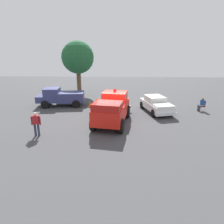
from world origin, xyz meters
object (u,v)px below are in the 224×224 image
object	(u,v)px
classic_hot_rod	(156,104)
spectator_standing	(36,123)
vintage_fire_truck	(113,108)
lawn_chair_spare	(149,98)
oak_tree_left	(78,58)
parked_pickup	(61,97)
spectator_seated	(202,104)
lawn_chair_near_truck	(203,105)
traffic_cone	(90,104)
lawn_chair_by_car	(99,103)

from	to	relation	value
classic_hot_rod	spectator_standing	distance (m)	10.79
vintage_fire_truck	classic_hot_rod	size ratio (longest dim) A/B	1.33
lawn_chair_spare	oak_tree_left	world-z (taller)	oak_tree_left
oak_tree_left	spectator_standing	bearing A→B (deg)	179.90
parked_pickup	oak_tree_left	world-z (taller)	oak_tree_left
lawn_chair_spare	spectator_seated	world-z (taller)	spectator_seated
lawn_chair_near_truck	lawn_chair_spare	world-z (taller)	same
classic_hot_rod	parked_pickup	bearing A→B (deg)	79.87
spectator_standing	traffic_cone	distance (m)	7.85
classic_hot_rod	parked_pickup	xyz separation A→B (m)	(1.72, 9.60, 0.24)
parked_pickup	spectator_standing	world-z (taller)	parked_pickup
lawn_chair_near_truck	oak_tree_left	size ratio (longest dim) A/B	0.15
spectator_seated	spectator_standing	world-z (taller)	spectator_standing
parked_pickup	lawn_chair_spare	world-z (taller)	parked_pickup
lawn_chair_by_car	traffic_cone	bearing A→B (deg)	55.54
spectator_seated	oak_tree_left	xyz separation A→B (m)	(7.23, 13.34, 4.05)
classic_hot_rod	lawn_chair_near_truck	distance (m)	4.56
lawn_chair_by_car	oak_tree_left	size ratio (longest dim) A/B	0.15
vintage_fire_truck	lawn_chair_by_car	world-z (taller)	vintage_fire_truck
vintage_fire_truck	spectator_seated	bearing A→B (deg)	-66.78
vintage_fire_truck	spectator_standing	xyz separation A→B (m)	(-2.92, 4.99, -0.23)
classic_hot_rod	parked_pickup	world-z (taller)	parked_pickup
spectator_seated	oak_tree_left	size ratio (longest dim) A/B	0.19
vintage_fire_truck	lawn_chair_spare	bearing A→B (deg)	-30.79
parked_pickup	oak_tree_left	bearing A→B (deg)	-6.32
parked_pickup	lawn_chair_spare	xyz separation A→B (m)	(1.47, -9.37, -0.40)
classic_hot_rod	lawn_chair_by_car	world-z (taller)	classic_hot_rod
lawn_chair_spare	spectator_standing	xyz separation A→B (m)	(-9.20, 8.73, 0.37)
lawn_chair_by_car	vintage_fire_truck	bearing A→B (deg)	-157.65
spectator_seated	spectator_standing	bearing A→B (deg)	115.98
spectator_seated	traffic_cone	xyz separation A→B (m)	(0.93, 10.94, -0.39)
lawn_chair_by_car	classic_hot_rod	bearing A→B (deg)	-97.69
spectator_seated	classic_hot_rod	bearing A→B (deg)	96.51
classic_hot_rod	oak_tree_left	distance (m)	12.47
lawn_chair_spare	parked_pickup	bearing A→B (deg)	98.94
classic_hot_rod	oak_tree_left	size ratio (longest dim) A/B	0.68
lawn_chair_near_truck	traffic_cone	bearing A→B (deg)	85.46
vintage_fire_truck	parked_pickup	world-z (taller)	vintage_fire_truck
spectator_seated	oak_tree_left	bearing A→B (deg)	61.55
vintage_fire_truck	classic_hot_rod	bearing A→B (deg)	-52.11
lawn_chair_spare	traffic_cone	distance (m)	6.56
parked_pickup	spectator_seated	world-z (taller)	parked_pickup
lawn_chair_near_truck	traffic_cone	world-z (taller)	lawn_chair_near_truck
spectator_seated	spectator_standing	size ratio (longest dim) A/B	0.77
traffic_cone	lawn_chair_near_truck	bearing A→B (deg)	-94.54
vintage_fire_truck	lawn_chair_spare	world-z (taller)	vintage_fire_truck
parked_pickup	spectator_seated	size ratio (longest dim) A/B	3.86
classic_hot_rod	spectator_standing	world-z (taller)	spectator_standing
spectator_standing	traffic_cone	xyz separation A→B (m)	(7.44, -2.42, -0.66)
lawn_chair_near_truck	spectator_standing	size ratio (longest dim) A/B	0.61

